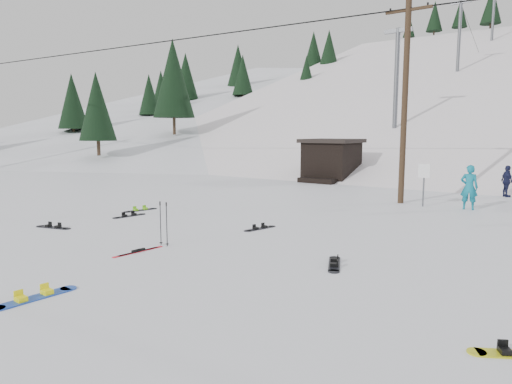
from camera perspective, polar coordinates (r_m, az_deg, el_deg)
The scene contains 20 objects.
ground at distance 11.25m, azimuth -17.26°, elevation -9.34°, with size 200.00×200.00×0.00m, color white.
ski_slope at distance 63.82m, azimuth 27.31°, elevation -7.12°, with size 60.00×75.00×45.00m, color white.
ridge_left at distance 71.80m, azimuth -3.35°, elevation -3.91°, with size 34.00×85.00×38.00m, color white.
treeline_left at distance 63.12m, azimuth -6.64°, elevation 4.56°, with size 20.00×64.00×10.00m, color black, non-canonical shape.
utility_pole at distance 21.50m, azimuth 18.11°, elevation 11.11°, with size 2.00×0.26×9.00m.
trail_sign at distance 20.81m, azimuth 20.25°, elevation 1.75°, with size 0.50×0.09×1.85m.
lift_hut at distance 30.61m, azimuth 9.38°, elevation 3.98°, with size 3.40×4.10×2.75m.
lift_tower_near at distance 38.81m, azimuth 17.17°, elevation 14.09°, with size 2.20×0.36×8.00m.
lift_tower_mid at distance 58.85m, azimuth 24.09°, elevation 17.81°, with size 2.20×0.36×8.00m.
lift_tower_far at distance 79.41m, azimuth 27.57°, elevation 19.54°, with size 2.20×0.36×8.00m.
hero_snowboard at distance 9.99m, azimuth -25.97°, elevation -11.74°, with size 0.39×1.71×0.12m.
hero_skis at distance 12.71m, azimuth -14.49°, elevation -7.18°, with size 0.22×1.54×0.08m.
ski_poles at distance 13.14m, azimuth -11.48°, elevation -3.85°, with size 0.34×0.09×1.25m.
board_scatter_a at distance 16.80m, azimuth -24.02°, elevation -4.02°, with size 1.37×0.56×0.10m.
board_scatter_b at distance 18.08m, azimuth -15.56°, elevation -2.87°, with size 0.41×1.37×0.10m.
board_scatter_c at distance 19.29m, azimuth -14.24°, elevation -2.18°, with size 0.52×1.45×0.10m.
board_scatter_d at distance 11.34m, azimuth 9.76°, elevation -8.83°, with size 0.77×1.33×0.10m.
board_scatter_f at distance 15.18m, azimuth 0.50°, elevation -4.54°, with size 0.48×1.31×0.09m.
skier_teal at distance 20.76m, azimuth 25.09°, elevation 0.54°, with size 0.68×0.45×1.86m, color #0D7087.
skier_navy at distance 25.70m, azimuth 28.87°, elevation 1.19°, with size 0.92×0.38×1.57m, color #161938.
Camera 1 is at (8.70, -6.37, 3.19)m, focal length 32.00 mm.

